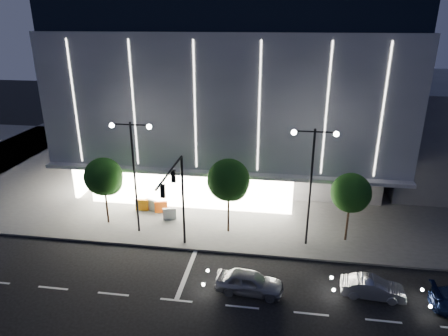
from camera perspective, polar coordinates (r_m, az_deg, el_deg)
ground at (r=27.17m, az=-10.23°, el=-15.74°), size 160.00×160.00×0.00m
sidewalk_museum at (r=47.39m, az=4.62°, el=1.01°), size 70.00×40.00×0.15m
museum at (r=43.64m, az=2.11°, el=11.83°), size 30.00×25.80×18.00m
traffic_mast at (r=27.14m, az=-6.71°, el=-3.28°), size 0.33×5.89×7.07m
street_lamp_west at (r=30.35m, az=-12.82°, el=0.86°), size 3.16×0.36×9.00m
street_lamp_east at (r=28.48m, az=12.42°, el=-0.44°), size 3.16×0.36×9.00m
tree_left at (r=33.04m, az=-16.76°, el=-1.45°), size 3.02×3.02×5.72m
tree_mid at (r=30.17m, az=0.70°, el=-2.04°), size 3.25×3.25×6.15m
tree_right at (r=30.58m, az=17.69°, el=-3.67°), size 2.91×2.91×5.51m
car_lead at (r=25.61m, az=3.65°, el=-15.96°), size 4.33×2.02×1.43m
car_second at (r=26.85m, az=20.46°, el=-15.75°), size 3.84×1.58×1.24m
barrier_a at (r=35.74m, az=-11.65°, el=-5.19°), size 1.12×0.34×1.00m
barrier_b at (r=35.58m, az=-10.33°, el=-5.21°), size 1.11×0.65×1.00m
barrier_c at (r=35.06m, az=-8.97°, el=-5.53°), size 1.13×0.53×1.00m
barrier_d at (r=33.80m, az=-7.77°, el=-6.50°), size 1.13×0.52×1.00m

